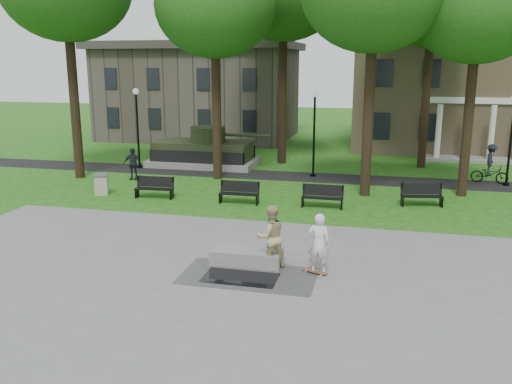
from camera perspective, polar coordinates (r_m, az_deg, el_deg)
ground at (r=18.79m, az=-0.59°, el=-5.73°), size 120.00×120.00×0.00m
plaza at (r=14.35m, az=-5.60°, el=-12.05°), size 22.00×16.00×0.02m
footpath at (r=30.17m, az=5.00°, el=1.60°), size 44.00×2.60×0.01m
building_right at (r=43.61m, az=21.37°, el=10.14°), size 17.00×12.00×8.60m
building_left at (r=46.40m, az=-5.85°, el=10.20°), size 15.00×10.00×7.20m
tree_1 at (r=29.22m, az=-4.35°, el=18.88°), size 6.20×6.20×11.63m
tree_3 at (r=27.06m, az=22.37°, el=17.63°), size 6.00×6.00×11.19m
lamp_left at (r=32.99m, az=-12.39°, el=7.26°), size 0.36×0.36×4.73m
lamp_mid at (r=29.95m, az=6.15°, el=6.89°), size 0.36×0.36×4.73m
lamp_right at (r=30.33m, az=25.32°, el=5.77°), size 0.36×0.36×4.73m
tank_monument at (r=33.45m, az=-5.46°, el=4.24°), size 7.45×3.40×2.40m
puddle at (r=16.11m, az=-1.68°, el=-9.01°), size 2.20×1.20×0.00m
concrete_block at (r=17.16m, az=-0.96°, el=-6.76°), size 2.22×1.04×0.45m
skateboard at (r=16.51m, az=6.19°, el=-8.38°), size 0.80×0.46×0.07m
skateboarder at (r=16.28m, az=6.63°, el=-5.38°), size 0.68×0.46×1.85m
friend_watching at (r=16.61m, az=1.56°, el=-4.69°), size 1.20×1.13×1.97m
pedestrian_walker at (r=29.94m, az=-12.85°, el=2.92°), size 1.05×0.48×1.75m
cyclist at (r=30.92m, az=23.44°, el=2.41°), size 1.95×1.15×2.07m
park_bench_0 at (r=25.73m, az=-10.60°, el=0.53°), size 1.83×0.64×1.00m
park_bench_1 at (r=24.32m, az=-1.75°, el=0.01°), size 1.81×0.57×1.00m
park_bench_2 at (r=23.77m, az=7.02°, el=-0.40°), size 1.80×0.53×1.00m
park_bench_3 at (r=24.96m, az=17.07°, el=-0.23°), size 1.85×0.83×1.00m
trash_bin at (r=27.04m, az=-15.97°, el=0.78°), size 0.87×0.87×0.96m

